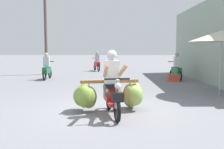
{
  "coord_description": "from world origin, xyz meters",
  "views": [
    {
      "loc": [
        0.14,
        -6.66,
        1.61
      ],
      "look_at": [
        0.15,
        0.52,
        0.9
      ],
      "focal_mm": 41.87,
      "sensor_mm": 36.0,
      "label": 1
    }
  ],
  "objects_px": {
    "motorbike_distant_far_ahead": "(96,63)",
    "market_umbrella_near_shop": "(221,36)",
    "motorbike_distant_ahead_right": "(46,69)",
    "motorbike_distant_ahead_left": "(176,69)",
    "motorbike_main_loaded": "(109,93)",
    "produce_crate": "(173,78)",
    "utility_pole": "(45,32)"
  },
  "relations": [
    {
      "from": "motorbike_distant_ahead_right",
      "to": "market_umbrella_near_shop",
      "type": "bearing_deg",
      "value": -33.02
    },
    {
      "from": "motorbike_distant_ahead_right",
      "to": "produce_crate",
      "type": "relative_size",
      "value": 2.89
    },
    {
      "from": "market_umbrella_near_shop",
      "to": "motorbike_main_loaded",
      "type": "bearing_deg",
      "value": -148.1
    },
    {
      "from": "motorbike_main_loaded",
      "to": "motorbike_distant_ahead_right",
      "type": "height_order",
      "value": "motorbike_main_loaded"
    },
    {
      "from": "motorbike_main_loaded",
      "to": "motorbike_distant_far_ahead",
      "type": "distance_m",
      "value": 12.24
    },
    {
      "from": "produce_crate",
      "to": "motorbike_distant_ahead_left",
      "type": "bearing_deg",
      "value": 62.47
    },
    {
      "from": "motorbike_distant_ahead_left",
      "to": "motorbike_distant_ahead_right",
      "type": "bearing_deg",
      "value": 178.47
    },
    {
      "from": "motorbike_distant_ahead_right",
      "to": "produce_crate",
      "type": "height_order",
      "value": "motorbike_distant_ahead_right"
    },
    {
      "from": "motorbike_distant_ahead_right",
      "to": "utility_pole",
      "type": "xyz_separation_m",
      "value": [
        -0.71,
        2.75,
        2.08
      ]
    },
    {
      "from": "motorbike_distant_ahead_left",
      "to": "utility_pole",
      "type": "relative_size",
      "value": 0.3
    },
    {
      "from": "motorbike_distant_ahead_right",
      "to": "motorbike_distant_far_ahead",
      "type": "distance_m",
      "value": 5.69
    },
    {
      "from": "motorbike_distant_ahead_left",
      "to": "market_umbrella_near_shop",
      "type": "distance_m",
      "value": 4.72
    },
    {
      "from": "motorbike_distant_far_ahead",
      "to": "market_umbrella_near_shop",
      "type": "bearing_deg",
      "value": -63.89
    },
    {
      "from": "motorbike_distant_ahead_right",
      "to": "utility_pole",
      "type": "height_order",
      "value": "utility_pole"
    },
    {
      "from": "motorbike_distant_ahead_right",
      "to": "motorbike_distant_far_ahead",
      "type": "relative_size",
      "value": 1.03
    },
    {
      "from": "motorbike_distant_ahead_left",
      "to": "produce_crate",
      "type": "distance_m",
      "value": 0.69
    },
    {
      "from": "motorbike_distant_ahead_left",
      "to": "utility_pole",
      "type": "height_order",
      "value": "utility_pole"
    },
    {
      "from": "motorbike_distant_ahead_right",
      "to": "motorbike_distant_ahead_left",
      "type": "bearing_deg",
      "value": -1.53
    },
    {
      "from": "motorbike_distant_ahead_right",
      "to": "utility_pole",
      "type": "distance_m",
      "value": 3.52
    },
    {
      "from": "motorbike_distant_ahead_left",
      "to": "motorbike_distant_far_ahead",
      "type": "relative_size",
      "value": 1.03
    },
    {
      "from": "motorbike_main_loaded",
      "to": "motorbike_distant_far_ahead",
      "type": "bearing_deg",
      "value": 94.78
    },
    {
      "from": "motorbike_distant_far_ahead",
      "to": "market_umbrella_near_shop",
      "type": "height_order",
      "value": "market_umbrella_near_shop"
    },
    {
      "from": "motorbike_main_loaded",
      "to": "produce_crate",
      "type": "distance_m",
      "value": 7.05
    },
    {
      "from": "motorbike_distant_ahead_left",
      "to": "motorbike_distant_ahead_right",
      "type": "distance_m",
      "value": 6.73
    },
    {
      "from": "utility_pole",
      "to": "motorbike_distant_far_ahead",
      "type": "bearing_deg",
      "value": 38.85
    },
    {
      "from": "motorbike_main_loaded",
      "to": "motorbike_distant_ahead_left",
      "type": "relative_size",
      "value": 1.22
    },
    {
      "from": "motorbike_distant_ahead_right",
      "to": "motorbike_distant_far_ahead",
      "type": "xyz_separation_m",
      "value": [
        2.32,
        5.19,
        0.0
      ]
    },
    {
      "from": "market_umbrella_near_shop",
      "to": "motorbike_distant_ahead_right",
      "type": "bearing_deg",
      "value": 146.98
    },
    {
      "from": "motorbike_distant_ahead_left",
      "to": "motorbike_distant_far_ahead",
      "type": "height_order",
      "value": "same"
    },
    {
      "from": "motorbike_distant_far_ahead",
      "to": "market_umbrella_near_shop",
      "type": "xyz_separation_m",
      "value": [
        4.82,
        -9.83,
        1.47
      ]
    },
    {
      "from": "motorbike_distant_far_ahead",
      "to": "produce_crate",
      "type": "relative_size",
      "value": 2.8
    },
    {
      "from": "motorbike_main_loaded",
      "to": "market_umbrella_near_shop",
      "type": "xyz_separation_m",
      "value": [
        3.8,
        2.36,
        1.56
      ]
    }
  ]
}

